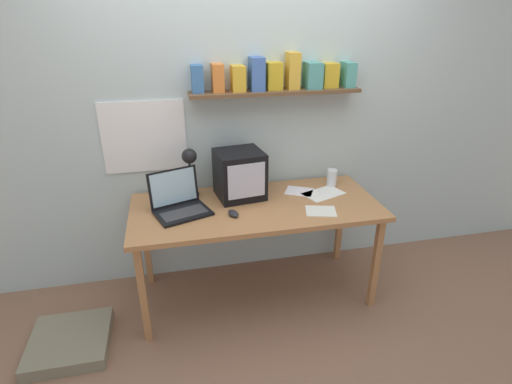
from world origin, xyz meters
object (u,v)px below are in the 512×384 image
Objects in this scene: crt_monitor at (240,174)px; floor_cushion at (70,342)px; corner_desk at (256,213)px; loose_paper_near_laptop at (299,191)px; juice_glass at (332,179)px; printed_handout at (324,194)px; open_notebook at (321,211)px; computer_mouse at (233,213)px; laptop at (179,202)px; desk_lamp at (190,162)px.

floor_cushion is (-1.22, -0.46, -0.89)m from crt_monitor.
loose_paper_near_laptop reaches higher than corner_desk.
printed_handout is (-0.11, -0.13, -0.06)m from juice_glass.
loose_paper_near_laptop is at bearing 96.99° from open_notebook.
open_notebook is at bearing -6.57° from computer_mouse.
laptop reaches higher than loose_paper_near_laptop.
loose_paper_near_laptop is (-0.28, -0.05, -0.06)m from juice_glass.
floor_cushion is at bearing -167.21° from crt_monitor.
corner_desk is at bearing -71.95° from crt_monitor.
corner_desk reaches higher than floor_cushion.
crt_monitor reaches higher than loose_paper_near_laptop.
desk_lamp reaches higher than computer_mouse.
floor_cushion is at bearing -165.78° from juice_glass.
laptop reaches higher than corner_desk.
computer_mouse reaches higher than corner_desk.
laptop is at bearing 176.96° from corner_desk.
printed_handout reaches higher than corner_desk.
laptop is 1.19m from juice_glass.
corner_desk is at bearing 34.04° from computer_mouse.
juice_glass is at bearing 14.22° from floor_cushion.
juice_glass reaches higher than printed_handout.
printed_handout is (0.16, -0.08, 0.00)m from loose_paper_near_laptop.
desk_lamp is 1.41m from floor_cushion.
printed_handout is (1.06, 0.05, -0.07)m from laptop.
corner_desk is 0.30m from crt_monitor.
crt_monitor reaches higher than floor_cushion.
crt_monitor reaches higher than juice_glass.
crt_monitor is 3.10× the size of computer_mouse.
corner_desk is 1.48m from floor_cushion.
floor_cushion is (-1.67, -0.44, -0.72)m from loose_paper_near_laptop.
desk_lamp is (0.10, 0.19, 0.21)m from laptop.
open_notebook is 0.48× the size of floor_cushion.
computer_mouse is 0.46× the size of loose_paper_near_laptop.
printed_handout is 2.00m from floor_cushion.
crt_monitor is 0.74× the size of floor_cushion.
corner_desk is at bearing -157.25° from loose_paper_near_laptop.
floor_cushion is at bearing -165.19° from loose_paper_near_laptop.
corner_desk is 3.53× the size of floor_cushion.
computer_mouse is 0.49× the size of open_notebook.
laptop is at bearing 156.57° from computer_mouse.
desk_lamp is 0.77× the size of floor_cushion.
floor_cushion is (-1.95, -0.49, -0.78)m from juice_glass.
printed_handout is at bearing -130.99° from juice_glass.
desk_lamp is 1.10m from juice_glass.
crt_monitor is 0.48m from loose_paper_near_laptop.
corner_desk is at bearing -26.20° from desk_lamp.
computer_mouse is 0.24× the size of floor_cushion.
corner_desk is 13.11× the size of juice_glass.
juice_glass is 0.39× the size of printed_handout.
open_notebook is at bearing 3.22° from floor_cushion.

